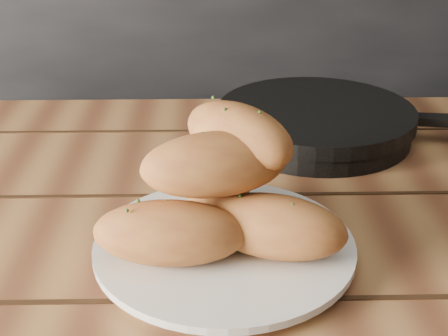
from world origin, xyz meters
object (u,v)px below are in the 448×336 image
plate (224,248)px  skillet (317,121)px  bread_rolls (223,191)px  table (284,313)px

plate → skillet: bearing=65.3°
bread_rolls → skillet: bread_rolls is taller
table → bread_rolls: (-0.07, -0.03, 0.17)m
plate → bread_rolls: bearing=117.1°
plate → skillet: 0.34m
table → skillet: (0.07, 0.28, 0.12)m
table → plate: bearing=-156.7°
plate → bread_rolls: 0.06m
bread_rolls → table: bearing=20.9°
table → bread_rolls: 0.19m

